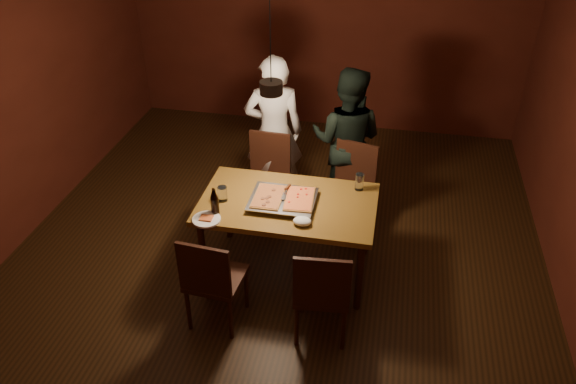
% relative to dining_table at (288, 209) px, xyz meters
% --- Properties ---
extents(room_shell, '(6.00, 6.00, 6.00)m').
position_rel_dining_table_xyz_m(room_shell, '(-0.15, 0.06, 0.72)').
color(room_shell, '#36200E').
rests_on(room_shell, ground).
extents(dining_table, '(1.50, 0.90, 0.75)m').
position_rel_dining_table_xyz_m(dining_table, '(0.00, 0.00, 0.00)').
color(dining_table, brown).
rests_on(dining_table, floor).
extents(chair_far_left, '(0.44, 0.44, 0.49)m').
position_rel_dining_table_xyz_m(chair_far_left, '(-0.38, 0.84, -0.14)').
color(chair_far_left, '#38190F').
rests_on(chair_far_left, floor).
extents(chair_far_right, '(0.51, 0.51, 0.49)m').
position_rel_dining_table_xyz_m(chair_far_right, '(0.47, 0.81, -0.14)').
color(chair_far_right, '#38190F').
rests_on(chair_far_right, floor).
extents(chair_near_left, '(0.45, 0.45, 0.49)m').
position_rel_dining_table_xyz_m(chair_near_left, '(-0.45, -0.79, -0.14)').
color(chair_near_left, '#38190F').
rests_on(chair_near_left, floor).
extents(chair_near_right, '(0.46, 0.46, 0.49)m').
position_rel_dining_table_xyz_m(chair_near_right, '(0.41, -0.76, -0.14)').
color(chair_near_right, '#38190F').
rests_on(chair_near_right, floor).
extents(pizza_tray, '(0.58, 0.48, 0.05)m').
position_rel_dining_table_xyz_m(pizza_tray, '(-0.04, -0.03, 0.10)').
color(pizza_tray, silver).
rests_on(pizza_tray, dining_table).
extents(pizza_meat, '(0.24, 0.38, 0.02)m').
position_rel_dining_table_xyz_m(pizza_meat, '(-0.16, -0.04, 0.13)').
color(pizza_meat, maroon).
rests_on(pizza_meat, pizza_tray).
extents(pizza_cheese, '(0.26, 0.39, 0.02)m').
position_rel_dining_table_xyz_m(pizza_cheese, '(0.10, -0.02, 0.13)').
color(pizza_cheese, gold).
rests_on(pizza_cheese, pizza_tray).
extents(spatula, '(0.12, 0.25, 0.04)m').
position_rel_dining_table_xyz_m(spatula, '(-0.04, -0.01, 0.14)').
color(spatula, silver).
rests_on(spatula, pizza_tray).
extents(beer_bottle_a, '(0.06, 0.06, 0.24)m').
position_rel_dining_table_xyz_m(beer_bottle_a, '(-0.56, -0.28, 0.19)').
color(beer_bottle_a, black).
rests_on(beer_bottle_a, dining_table).
extents(beer_bottle_b, '(0.06, 0.06, 0.23)m').
position_rel_dining_table_xyz_m(beer_bottle_b, '(-0.55, -0.29, 0.19)').
color(beer_bottle_b, black).
rests_on(beer_bottle_b, dining_table).
extents(water_glass_left, '(0.08, 0.08, 0.13)m').
position_rel_dining_table_xyz_m(water_glass_left, '(-0.55, -0.09, 0.14)').
color(water_glass_left, silver).
rests_on(water_glass_left, dining_table).
extents(water_glass_right, '(0.07, 0.07, 0.15)m').
position_rel_dining_table_xyz_m(water_glass_right, '(0.57, 0.32, 0.15)').
color(water_glass_right, silver).
rests_on(water_glass_right, dining_table).
extents(plate_slice, '(0.23, 0.23, 0.03)m').
position_rel_dining_table_xyz_m(plate_slice, '(-0.60, -0.39, 0.08)').
color(plate_slice, white).
rests_on(plate_slice, dining_table).
extents(napkin, '(0.15, 0.11, 0.06)m').
position_rel_dining_table_xyz_m(napkin, '(0.18, -0.29, 0.11)').
color(napkin, white).
rests_on(napkin, dining_table).
extents(diner_white, '(0.67, 0.52, 1.63)m').
position_rel_dining_table_xyz_m(diner_white, '(-0.37, 1.11, 0.14)').
color(diner_white, white).
rests_on(diner_white, floor).
extents(diner_dark, '(0.82, 0.68, 1.54)m').
position_rel_dining_table_xyz_m(diner_dark, '(0.37, 1.17, 0.09)').
color(diner_dark, black).
rests_on(diner_dark, floor).
extents(pendant_lamp, '(0.18, 0.18, 1.10)m').
position_rel_dining_table_xyz_m(pendant_lamp, '(-0.15, 0.06, 1.08)').
color(pendant_lamp, black).
rests_on(pendant_lamp, ceiling).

